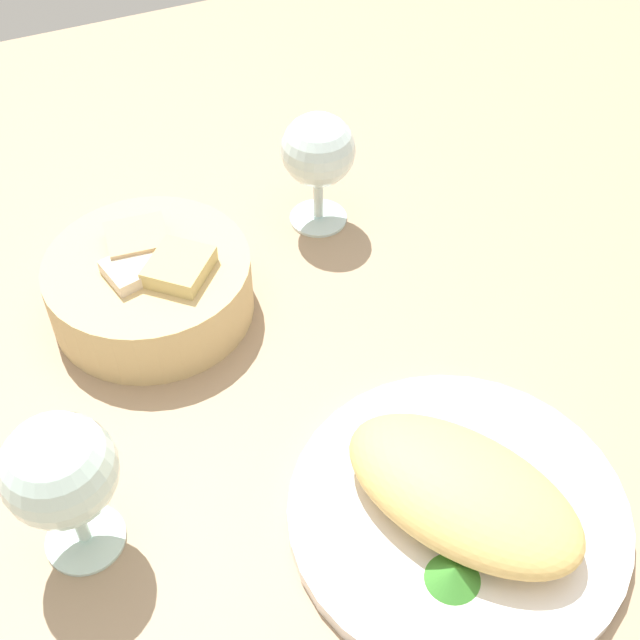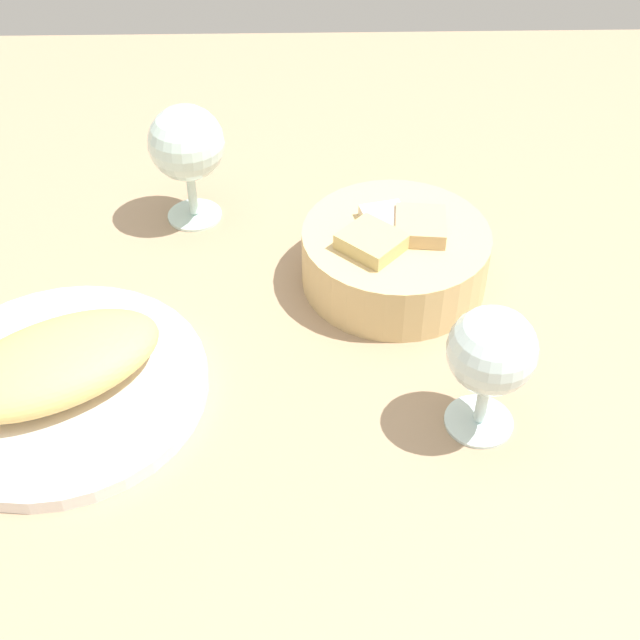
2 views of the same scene
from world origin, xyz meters
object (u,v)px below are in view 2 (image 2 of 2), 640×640
at_px(bread_basket, 395,255).
at_px(wine_glass_far, 187,146).
at_px(wine_glass_near, 491,355).
at_px(plate, 62,387).

relative_size(bread_basket, wine_glass_far, 1.39).
distance_m(bread_basket, wine_glass_far, 0.24).
bearing_deg(wine_glass_near, plate, 173.19).
bearing_deg(bread_basket, wine_glass_near, -73.20).
xyz_separation_m(bread_basket, wine_glass_near, (0.06, -0.19, 0.05)).
bearing_deg(wine_glass_far, wine_glass_near, -48.78).
bearing_deg(plate, bread_basket, 25.76).
height_order(plate, wine_glass_far, wine_glass_far).
xyz_separation_m(plate, wine_glass_far, (0.09, 0.26, 0.08)).
relative_size(bread_basket, wine_glass_near, 1.50).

